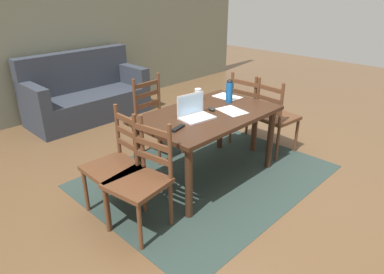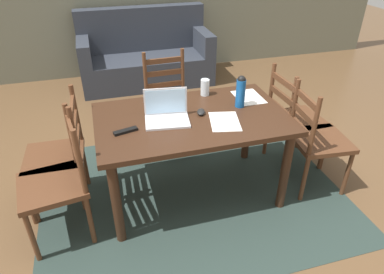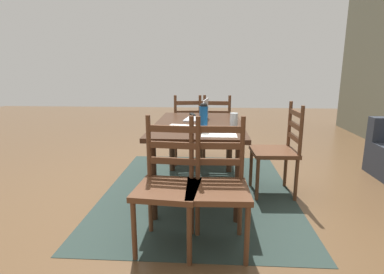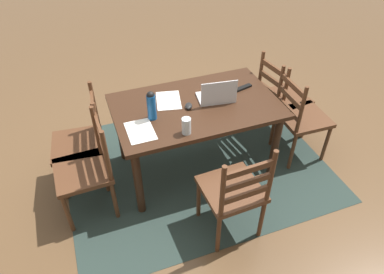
% 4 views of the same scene
% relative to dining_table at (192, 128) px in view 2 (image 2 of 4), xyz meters
% --- Properties ---
extents(ground_plane, '(14.00, 14.00, 0.00)m').
position_rel_dining_table_xyz_m(ground_plane, '(0.00, 0.00, -0.64)').
color(ground_plane, brown).
extents(area_rug, '(2.50, 1.96, 0.01)m').
position_rel_dining_table_xyz_m(area_rug, '(0.00, 0.00, -0.64)').
color(area_rug, '#283833').
rests_on(area_rug, ground).
extents(dining_table, '(1.45, 0.89, 0.74)m').
position_rel_dining_table_xyz_m(dining_table, '(0.00, 0.00, 0.00)').
color(dining_table, '#382114').
rests_on(dining_table, ground).
extents(chair_left_near, '(0.50, 0.50, 0.95)m').
position_rel_dining_table_xyz_m(chair_left_near, '(-1.01, -0.17, -0.18)').
color(chair_left_near, '#56331E').
rests_on(chair_left_near, ground).
extents(chair_right_near, '(0.48, 0.48, 0.95)m').
position_rel_dining_table_xyz_m(chair_right_near, '(1.01, -0.17, -0.18)').
color(chair_right_near, '#56331E').
rests_on(chair_right_near, ground).
extents(chair_far_head, '(0.46, 0.46, 0.95)m').
position_rel_dining_table_xyz_m(chair_far_head, '(-0.00, 0.81, -0.18)').
color(chair_far_head, '#56331E').
rests_on(chair_far_head, ground).
extents(chair_left_far, '(0.45, 0.45, 0.95)m').
position_rel_dining_table_xyz_m(chair_left_far, '(-1.01, 0.18, -0.18)').
color(chair_left_far, '#56331E').
rests_on(chair_left_far, ground).
extents(chair_right_far, '(0.45, 0.45, 0.95)m').
position_rel_dining_table_xyz_m(chair_right_far, '(1.01, 0.18, -0.18)').
color(chair_right_far, '#56331E').
rests_on(chair_right_far, ground).
extents(couch, '(1.80, 0.80, 1.00)m').
position_rel_dining_table_xyz_m(couch, '(0.05, 2.58, -0.29)').
color(couch, '#2D333D').
rests_on(couch, ground).
extents(laptop, '(0.35, 0.26, 0.23)m').
position_rel_dining_table_xyz_m(laptop, '(-0.19, 0.01, 0.16)').
color(laptop, silver).
rests_on(laptop, dining_table).
extents(water_bottle, '(0.07, 0.07, 0.26)m').
position_rel_dining_table_xyz_m(water_bottle, '(0.41, 0.06, 0.23)').
color(water_bottle, '#145199').
rests_on(water_bottle, dining_table).
extents(drinking_glass, '(0.07, 0.07, 0.14)m').
position_rel_dining_table_xyz_m(drinking_glass, '(0.21, 0.34, 0.17)').
color(drinking_glass, silver).
rests_on(drinking_glass, dining_table).
extents(computer_mouse, '(0.09, 0.11, 0.03)m').
position_rel_dining_table_xyz_m(computer_mouse, '(0.08, 0.02, 0.11)').
color(computer_mouse, black).
rests_on(computer_mouse, dining_table).
extents(tv_remote, '(0.18, 0.08, 0.02)m').
position_rel_dining_table_xyz_m(tv_remote, '(-0.51, -0.09, 0.11)').
color(tv_remote, black).
rests_on(tv_remote, dining_table).
extents(paper_stack_left, '(0.27, 0.33, 0.00)m').
position_rel_dining_table_xyz_m(paper_stack_left, '(0.21, -0.14, 0.10)').
color(paper_stack_left, white).
rests_on(paper_stack_left, dining_table).
extents(paper_stack_right, '(0.21, 0.30, 0.00)m').
position_rel_dining_table_xyz_m(paper_stack_right, '(0.55, 0.19, 0.10)').
color(paper_stack_right, white).
rests_on(paper_stack_right, dining_table).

